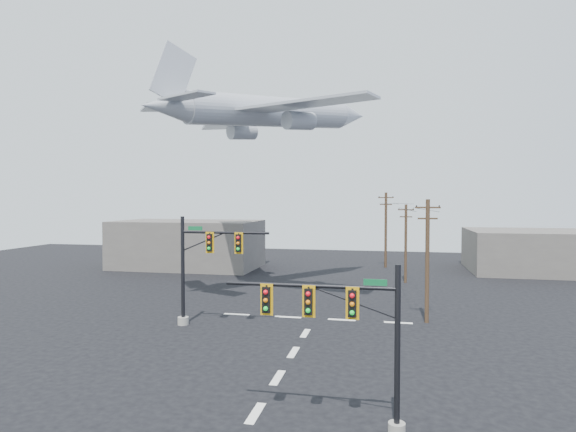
% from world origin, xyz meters
% --- Properties ---
extents(ground, '(120.00, 120.00, 0.00)m').
position_xyz_m(ground, '(0.00, 0.00, 0.00)').
color(ground, black).
rests_on(ground, ground).
extents(lane_markings, '(14.00, 21.20, 0.01)m').
position_xyz_m(lane_markings, '(0.00, 5.33, 0.01)').
color(lane_markings, white).
rests_on(lane_markings, ground).
extents(signal_mast_near, '(6.92, 0.70, 6.37)m').
position_xyz_m(signal_mast_near, '(3.95, -4.72, 3.63)').
color(signal_mast_near, gray).
rests_on(signal_mast_near, ground).
extents(signal_mast_far, '(6.58, 0.83, 7.58)m').
position_xyz_m(signal_mast_far, '(-7.42, 8.35, 4.03)').
color(signal_mast_far, gray).
rests_on(signal_mast_far, ground).
extents(utility_pole_a, '(1.76, 0.29, 8.77)m').
position_xyz_m(utility_pole_a, '(7.98, 12.46, 4.59)').
color(utility_pole_a, '#49321F').
rests_on(utility_pole_a, ground).
extents(utility_pole_b, '(1.64, 0.52, 8.22)m').
position_xyz_m(utility_pole_b, '(7.05, 28.96, 4.30)').
color(utility_pole_b, '#49321F').
rests_on(utility_pole_b, ground).
extents(utility_pole_c, '(1.97, 0.46, 9.64)m').
position_xyz_m(utility_pole_c, '(4.93, 40.07, 5.04)').
color(utility_pole_c, '#49321F').
rests_on(utility_pole_c, ground).
extents(power_lines, '(4.73, 27.62, 0.42)m').
position_xyz_m(power_lines, '(6.90, 26.32, 8.04)').
color(power_lines, black).
extents(airliner, '(20.69, 22.27, 6.71)m').
position_xyz_m(airliner, '(-5.50, 21.02, 16.85)').
color(airliner, '#A2A5AD').
extents(building_left, '(18.00, 10.00, 6.00)m').
position_xyz_m(building_left, '(-20.00, 35.00, 3.00)').
color(building_left, '#635D57').
rests_on(building_left, ground).
extents(building_right, '(14.00, 12.00, 5.00)m').
position_xyz_m(building_right, '(22.00, 40.00, 2.50)').
color(building_right, '#635D57').
rests_on(building_right, ground).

